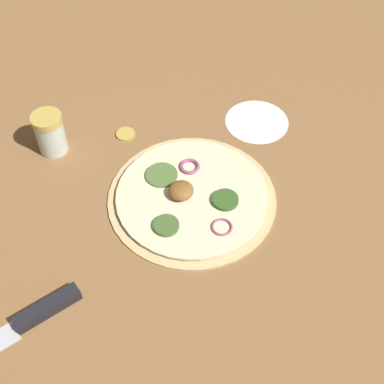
# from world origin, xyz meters

# --- Properties ---
(ground_plane) EXTENTS (3.00, 3.00, 0.00)m
(ground_plane) POSITION_xyz_m (0.00, 0.00, 0.00)
(ground_plane) COLOR olive
(pizza) EXTENTS (0.27, 0.27, 0.03)m
(pizza) POSITION_xyz_m (-0.00, -0.00, 0.01)
(pizza) COLOR #D6B77A
(pizza) RESTS_ON ground_plane
(knife) EXTENTS (0.09, 0.25, 0.02)m
(knife) POSITION_xyz_m (-0.04, -0.31, 0.01)
(knife) COLOR silver
(knife) RESTS_ON ground_plane
(spice_jar) EXTENTS (0.05, 0.05, 0.07)m
(spice_jar) POSITION_xyz_m (-0.25, -0.06, 0.04)
(spice_jar) COLOR silver
(spice_jar) RESTS_ON ground_plane
(loose_cap) EXTENTS (0.03, 0.03, 0.01)m
(loose_cap) POSITION_xyz_m (-0.18, 0.04, 0.00)
(loose_cap) COLOR gold
(loose_cap) RESTS_ON ground_plane
(flour_patch) EXTENTS (0.11, 0.11, 0.00)m
(flour_patch) POSITION_xyz_m (-0.02, 0.21, 0.00)
(flour_patch) COLOR white
(flour_patch) RESTS_ON ground_plane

